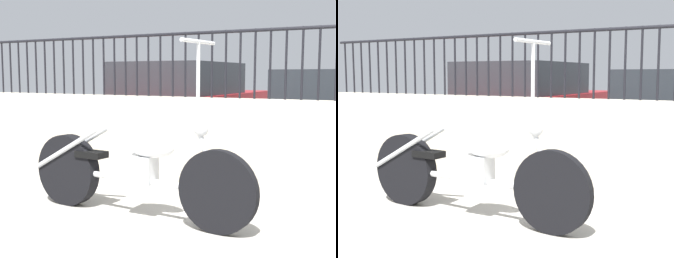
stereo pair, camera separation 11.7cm
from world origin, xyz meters
TOP-DOWN VIEW (x-y plane):
  - low_wall at (0.00, 2.29)m, footprint 9.08×0.18m
  - fence_railing at (0.00, 2.29)m, footprint 9.08×0.04m
  - motorcycle_white at (-1.36, 0.83)m, footprint 2.28×0.52m
  - car_red at (-2.79, 4.81)m, footprint 1.86×4.45m

SIDE VIEW (x-z plane):
  - motorcycle_white at x=-1.36m, z-range -0.36..1.16m
  - low_wall at x=0.00m, z-range 0.00..0.99m
  - car_red at x=-2.79m, z-range 0.00..1.45m
  - fence_railing at x=0.00m, z-range 1.10..1.84m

